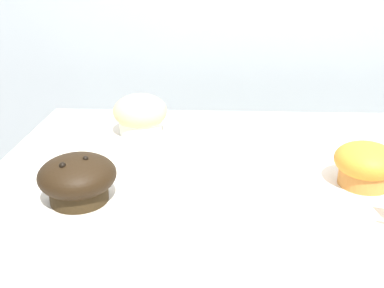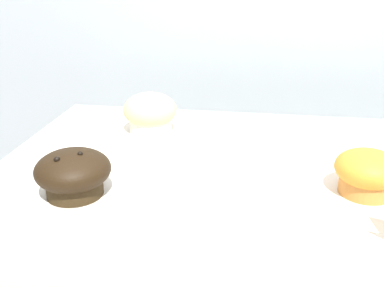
# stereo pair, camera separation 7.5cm
# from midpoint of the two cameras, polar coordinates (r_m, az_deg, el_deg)

# --- Properties ---
(wall_back) EXTENTS (3.20, 0.10, 1.80)m
(wall_back) POSITION_cam_midpoint_polar(r_m,az_deg,el_deg) (1.35, 12.23, 5.86)
(wall_back) COLOR #A8B2B7
(wall_back) RESTS_ON ground
(muffin_front_center) EXTENTS (0.11, 0.11, 0.08)m
(muffin_front_center) POSITION_cam_midpoint_polar(r_m,az_deg,el_deg) (0.93, -3.04, 3.92)
(muffin_front_center) COLOR white
(muffin_front_center) RESTS_ON display_counter
(muffin_back_left) EXTENTS (0.10, 0.10, 0.07)m
(muffin_back_left) POSITION_cam_midpoint_polar(r_m,az_deg,el_deg) (0.74, 24.17, -3.38)
(muffin_back_left) COLOR #CB7F37
(muffin_back_left) RESTS_ON display_counter
(muffin_back_right) EXTENTS (0.11, 0.11, 0.07)m
(muffin_back_right) POSITION_cam_midpoint_polar(r_m,az_deg,el_deg) (0.69, -11.84, -3.71)
(muffin_back_right) COLOR #312413
(muffin_back_right) RESTS_ON display_counter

